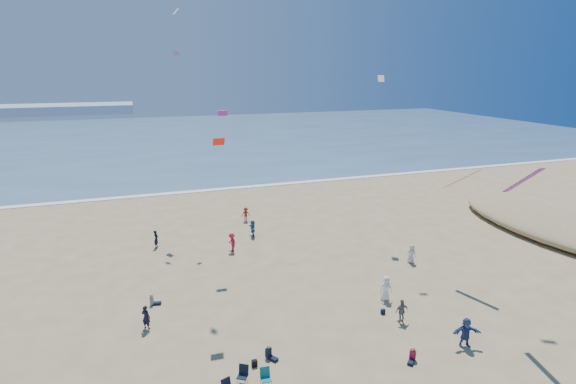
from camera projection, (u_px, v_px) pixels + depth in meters
name	position (u px, v px, depth m)	size (l,w,h in m)	color
ocean	(159.00, 139.00, 105.34)	(220.00, 100.00, 0.06)	#476B84
surf_line	(183.00, 192.00, 59.77)	(220.00, 1.20, 0.08)	white
standing_flyers	(321.00, 301.00, 30.23)	(26.20, 41.97, 1.92)	white
seated_group	(320.00, 376.00, 23.50)	(14.63, 20.28, 0.84)	silver
chair_cluster	(246.00, 381.00, 23.01)	(2.70, 1.60, 1.00)	black
black_backpack	(254.00, 363.00, 24.89)	(0.30, 0.22, 0.38)	black
navy_bag	(383.00, 311.00, 30.23)	(0.28, 0.18, 0.34)	black
kites_aloft	(374.00, 74.00, 29.63)	(39.36, 40.70, 25.20)	green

